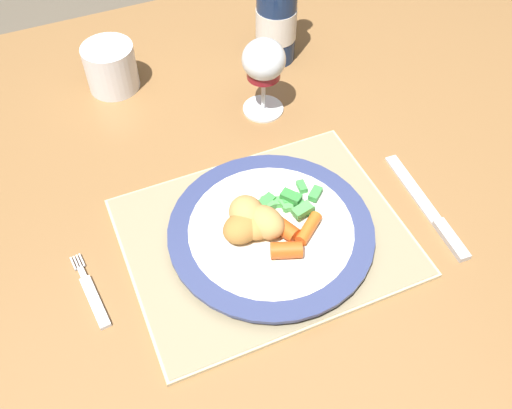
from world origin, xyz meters
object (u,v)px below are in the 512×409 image
object	(u,v)px
bottle	(277,9)
drinking_cup	(111,66)
dinner_plate	(274,231)
dining_table	(242,217)
fork	(92,296)
table_knife	(432,214)
wine_glass	(264,64)

from	to	relation	value
bottle	drinking_cup	world-z (taller)	bottle
dinner_plate	drinking_cup	distance (m)	0.43
dining_table	dinner_plate	world-z (taller)	dinner_plate
fork	bottle	bearing A→B (deg)	41.00
table_knife	bottle	bearing A→B (deg)	96.77
table_knife	bottle	size ratio (longest dim) A/B	0.76
wine_glass	drinking_cup	xyz separation A→B (m)	(-0.21, 0.16, -0.05)
table_knife	bottle	distance (m)	0.44
table_knife	dining_table	bearing A→B (deg)	145.43
dining_table	wine_glass	distance (m)	0.24
fork	bottle	size ratio (longest dim) A/B	0.45
bottle	drinking_cup	distance (m)	0.30
dining_table	wine_glass	bearing A→B (deg)	55.74
dining_table	wine_glass	xyz separation A→B (m)	(0.10, 0.15, 0.17)
dining_table	dinner_plate	xyz separation A→B (m)	(0.00, -0.11, 0.09)
table_knife	wine_glass	world-z (taller)	wine_glass
dinner_plate	drinking_cup	xyz separation A→B (m)	(-0.12, 0.41, 0.03)
dining_table	fork	size ratio (longest dim) A/B	12.20
wine_glass	drinking_cup	size ratio (longest dim) A/B	1.54
wine_glass	bottle	world-z (taller)	bottle
fork	wine_glass	distance (m)	0.43
dining_table	table_knife	bearing A→B (deg)	-34.57
dining_table	table_knife	world-z (taller)	table_knife
drinking_cup	bottle	bearing A→B (deg)	-6.68
table_knife	drinking_cup	size ratio (longest dim) A/B	2.37
bottle	fork	bearing A→B (deg)	-139.00
dining_table	fork	world-z (taller)	fork
fork	table_knife	bearing A→B (deg)	-7.09
dining_table	dinner_plate	distance (m)	0.14
fork	dining_table	bearing A→B (deg)	21.82
dinner_plate	bottle	size ratio (longest dim) A/B	1.03
fork	table_knife	xyz separation A→B (m)	(0.48, -0.06, 0.00)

